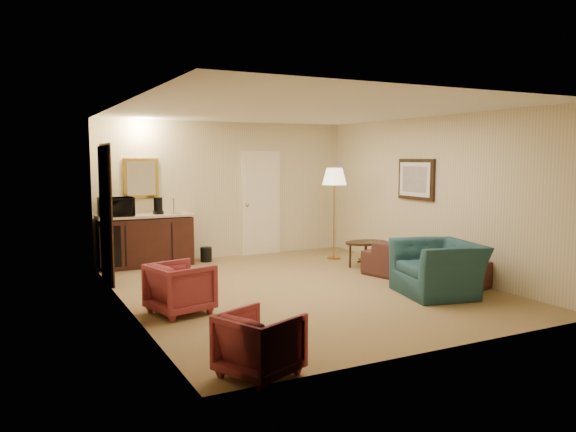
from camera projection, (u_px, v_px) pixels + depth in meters
name	position (u px, v px, depth m)	size (l,w,h in m)	color
ground	(300.00, 288.00, 8.31)	(6.00, 6.00, 0.00)	#9C824F
room_walls	(272.00, 171.00, 8.77)	(5.02, 6.01, 2.61)	beige
wetbar_cabinet	(146.00, 240.00, 9.93)	(1.64, 0.58, 0.92)	#341410
sofa	(424.00, 257.00, 8.74)	(1.96, 0.57, 0.77)	black
teal_armchair	(438.00, 259.00, 7.86)	(1.15, 0.75, 1.01)	#1D4349
rose_chair_near	(180.00, 285.00, 6.93)	(0.68, 0.64, 0.70)	#973531
rose_chair_far	(260.00, 341.00, 4.94)	(0.62, 0.58, 0.64)	#973531
coffee_table	(366.00, 254.00, 9.90)	(0.78, 0.53, 0.45)	black
floor_lamp	(334.00, 213.00, 10.60)	(0.46, 0.46, 1.74)	#B0893A
waste_bin	(206.00, 254.00, 10.39)	(0.21, 0.21, 0.27)	black
microwave	(116.00, 205.00, 9.60)	(0.58, 0.32, 0.39)	black
coffee_maker	(158.00, 206.00, 9.96)	(0.16, 0.16, 0.30)	black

